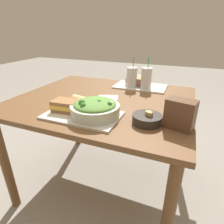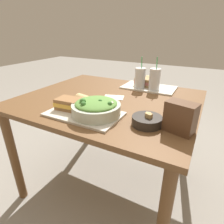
% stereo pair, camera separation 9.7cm
% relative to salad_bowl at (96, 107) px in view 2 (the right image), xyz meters
% --- Properties ---
extents(ground_plane, '(12.00, 12.00, 0.00)m').
position_rel_salad_bowl_xyz_m(ground_plane, '(-0.09, 0.29, -0.83)').
color(ground_plane, gray).
extents(dining_table, '(1.20, 1.02, 0.78)m').
position_rel_salad_bowl_xyz_m(dining_table, '(-0.09, 0.29, -0.16)').
color(dining_table, brown).
rests_on(dining_table, ground_plane).
extents(tray_near, '(0.42, 0.25, 0.01)m').
position_rel_salad_bowl_xyz_m(tray_near, '(-0.07, -0.02, -0.05)').
color(tray_near, beige).
rests_on(tray_near, dining_table).
extents(tray_far, '(0.42, 0.25, 0.01)m').
position_rel_salad_bowl_xyz_m(tray_far, '(0.09, 0.66, -0.05)').
color(tray_far, beige).
rests_on(tray_far, dining_table).
extents(salad_bowl, '(0.27, 0.27, 0.10)m').
position_rel_salad_bowl_xyz_m(salad_bowl, '(0.00, 0.00, 0.00)').
color(salad_bowl, beige).
rests_on(salad_bowl, tray_near).
extents(soup_bowl, '(0.15, 0.15, 0.07)m').
position_rel_salad_bowl_xyz_m(soup_bowl, '(0.28, 0.03, -0.03)').
color(soup_bowl, '#2D2823').
rests_on(soup_bowl, dining_table).
extents(sandwich_near, '(0.16, 0.12, 0.06)m').
position_rel_salad_bowl_xyz_m(sandwich_near, '(-0.18, -0.01, -0.01)').
color(sandwich_near, olive).
rests_on(sandwich_near, tray_near).
extents(baguette_near, '(0.15, 0.10, 0.07)m').
position_rel_salad_bowl_xyz_m(baguette_near, '(-0.11, 0.06, -0.01)').
color(baguette_near, tan).
rests_on(baguette_near, tray_near).
extents(sandwich_far, '(0.17, 0.13, 0.06)m').
position_rel_salad_bowl_xyz_m(sandwich_far, '(0.05, 0.67, -0.01)').
color(sandwich_far, tan).
rests_on(sandwich_far, tray_far).
extents(baguette_far, '(0.10, 0.08, 0.07)m').
position_rel_salad_bowl_xyz_m(baguette_far, '(0.08, 0.74, -0.01)').
color(baguette_far, tan).
rests_on(baguette_far, tray_far).
extents(drink_cup_dark, '(0.08, 0.08, 0.24)m').
position_rel_salad_bowl_xyz_m(drink_cup_dark, '(0.03, 0.59, 0.03)').
color(drink_cup_dark, silver).
rests_on(drink_cup_dark, tray_far).
extents(drink_cup_red, '(0.08, 0.08, 0.25)m').
position_rel_salad_bowl_xyz_m(drink_cup_red, '(0.15, 0.59, 0.03)').
color(drink_cup_red, silver).
rests_on(drink_cup_red, tray_far).
extents(chip_bag, '(0.15, 0.11, 0.15)m').
position_rel_salad_bowl_xyz_m(chip_bag, '(0.43, 0.04, 0.02)').
color(chip_bag, brown).
rests_on(chip_bag, dining_table).
extents(napkin_folded, '(0.16, 0.14, 0.00)m').
position_rel_salad_bowl_xyz_m(napkin_folded, '(-0.06, 0.32, -0.05)').
color(napkin_folded, silver).
rests_on(napkin_folded, dining_table).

